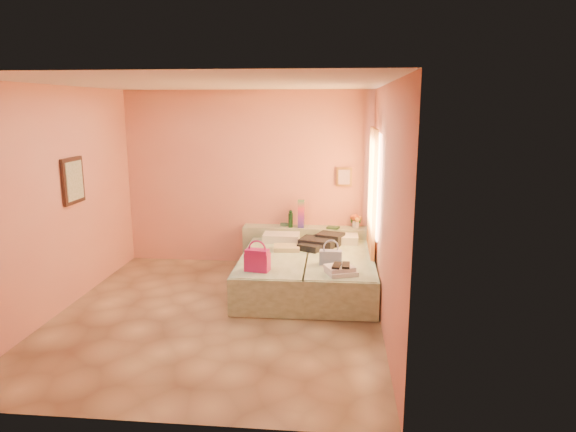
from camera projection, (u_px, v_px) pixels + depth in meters
The scene contains 16 objects.
ground at pixel (218, 314), 6.40m from camera, with size 4.50×4.50×0.00m, color tan.
room_walls at pixel (240, 167), 6.56m from camera, with size 4.02×4.51×2.81m.
headboard_ledge at pixel (307, 246), 8.29m from camera, with size 2.05×0.30×0.65m, color #A6B695.
bed_left at pixel (275, 273), 7.21m from camera, with size 0.90×2.00×0.50m, color beige.
bed_right at pixel (339, 275), 7.13m from camera, with size 0.90×2.00×0.50m, color beige.
water_bottle at pixel (291, 219), 8.16m from camera, with size 0.07×0.07×0.26m, color #163E23.
rainbow_box at pixel (301, 214), 8.14m from camera, with size 0.10×0.10×0.44m, color #B61660.
small_dish at pixel (284, 224), 8.31m from camera, with size 0.14×0.14×0.03m, color #48845C.
green_book at pixel (333, 228), 8.10m from camera, with size 0.19×0.13×0.03m, color #244328.
flower_vase at pixel (356, 220), 8.15m from camera, with size 0.20×0.20×0.26m, color silver.
magenta_handbag at pixel (257, 260), 6.48m from camera, with size 0.30×0.17×0.29m, color #B61660.
khaki_garment at pixel (287, 248), 7.44m from camera, with size 0.37×0.30×0.06m, color tan.
clothes_pile at pixel (321, 242), 7.59m from camera, with size 0.55×0.55×0.16m, color black.
blue_handbag at pixel (331, 257), 6.75m from camera, with size 0.29×0.13×0.19m, color #415A9D.
towel_stack at pixel (341, 270), 6.37m from camera, with size 0.35×0.30×0.10m, color white.
sandal_pair at pixel (341, 266), 6.35m from camera, with size 0.19×0.25×0.03m, color black.
Camera 1 is at (1.45, -5.89, 2.55)m, focal length 32.00 mm.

